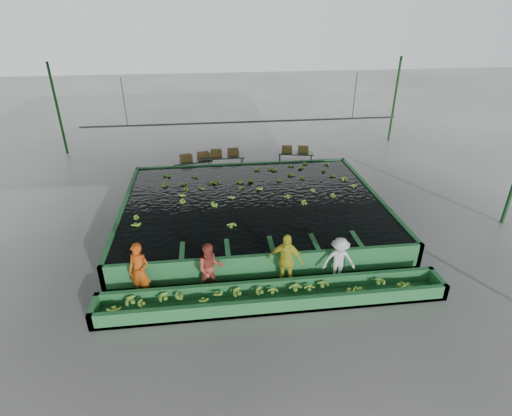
{
  "coord_description": "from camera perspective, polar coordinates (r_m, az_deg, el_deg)",
  "views": [
    {
      "loc": [
        -1.62,
        -12.41,
        7.67
      ],
      "look_at": [
        0.0,
        0.5,
        1.0
      ],
      "focal_mm": 28.0,
      "sensor_mm": 36.0,
      "label": 1
    }
  ],
  "objects": [
    {
      "name": "ground",
      "position": [
        14.68,
        0.24,
        -4.36
      ],
      "size": [
        80.0,
        80.0,
        0.0
      ],
      "primitive_type": "plane",
      "color": "slate",
      "rests_on": "ground"
    },
    {
      "name": "shed_roof",
      "position": [
        12.8,
        0.29,
        15.1
      ],
      "size": [
        20.0,
        22.0,
        0.04
      ],
      "primitive_type": "cube",
      "color": "#9C9DA0",
      "rests_on": "shed_posts"
    },
    {
      "name": "shed_posts",
      "position": [
        13.54,
        0.26,
        4.7
      ],
      "size": [
        20.0,
        22.0,
        5.0
      ],
      "primitive_type": null,
      "color": "#154419",
      "rests_on": "ground"
    },
    {
      "name": "flotation_tank",
      "position": [
        15.76,
        -0.45,
        -0.13
      ],
      "size": [
        10.0,
        8.0,
        0.9
      ],
      "primitive_type": null,
      "color": "#28733A",
      "rests_on": "ground"
    },
    {
      "name": "tank_water",
      "position": [
        15.58,
        -0.46,
        1.17
      ],
      "size": [
        9.7,
        7.7,
        0.0
      ],
      "primitive_type": "cube",
      "color": "black",
      "rests_on": "flotation_tank"
    },
    {
      "name": "sorting_trough",
      "position": [
        11.63,
        2.57,
        -12.53
      ],
      "size": [
        10.0,
        1.0,
        0.5
      ],
      "primitive_type": null,
      "color": "#28733A",
      "rests_on": "ground"
    },
    {
      "name": "cableway_rail",
      "position": [
        18.1,
        -1.81,
        12.17
      ],
      "size": [
        0.08,
        0.08,
        14.0
      ],
      "primitive_type": "cylinder",
      "color": "#59605B",
      "rests_on": "shed_roof"
    },
    {
      "name": "rail_hanger_left",
      "position": [
        18.11,
        -18.32,
        14.13
      ],
      "size": [
        0.04,
        0.04,
        2.0
      ],
      "primitive_type": "cylinder",
      "color": "#59605B",
      "rests_on": "shed_roof"
    },
    {
      "name": "rail_hanger_right",
      "position": [
        18.98,
        13.91,
        15.24
      ],
      "size": [
        0.04,
        0.04,
        2.0
      ],
      "primitive_type": "cylinder",
      "color": "#59605B",
      "rests_on": "shed_roof"
    },
    {
      "name": "worker_a",
      "position": [
        11.95,
        -16.31,
        -8.68
      ],
      "size": [
        0.76,
        0.62,
        1.78
      ],
      "primitive_type": "imported",
      "rotation": [
        0.0,
        0.0,
        -0.35
      ],
      "color": "#C84C10",
      "rests_on": "ground"
    },
    {
      "name": "worker_b",
      "position": [
        11.81,
        -6.54,
        -8.58
      ],
      "size": [
        0.86,
        0.71,
        1.62
      ],
      "primitive_type": "imported",
      "rotation": [
        0.0,
        0.0,
        0.14
      ],
      "color": "#B24337",
      "rests_on": "ground"
    },
    {
      "name": "worker_c",
      "position": [
        11.94,
        4.28,
        -7.51
      ],
      "size": [
        1.13,
        0.83,
        1.78
      ],
      "primitive_type": "imported",
      "rotation": [
        0.0,
        0.0,
        -0.43
      ],
      "color": "yellow",
      "rests_on": "ground"
    },
    {
      "name": "worker_d",
      "position": [
        12.41,
        11.76,
        -7.33
      ],
      "size": [
        1.04,
        0.66,
        1.53
      ],
      "primitive_type": "imported",
      "rotation": [
        0.0,
        0.0,
        -0.1
      ],
      "color": "silver",
      "rests_on": "ground"
    },
    {
      "name": "packing_table_left",
      "position": [
        20.03,
        -8.98,
        5.6
      ],
      "size": [
        1.97,
        1.05,
        0.85
      ],
      "primitive_type": null,
      "rotation": [
        0.0,
        0.0,
        0.17
      ],
      "color": "#59605B",
      "rests_on": "ground"
    },
    {
      "name": "packing_table_mid",
      "position": [
        20.22,
        -4.72,
        6.21
      ],
      "size": [
        2.12,
        0.88,
        0.96
      ],
      "primitive_type": null,
      "rotation": [
        0.0,
        0.0,
        0.02
      ],
      "color": "#59605B",
      "rests_on": "ground"
    },
    {
      "name": "packing_table_right",
      "position": [
        21.09,
        5.64,
        6.87
      ],
      "size": [
        1.93,
        1.11,
        0.82
      ],
      "primitive_type": null,
      "rotation": [
        0.0,
        0.0,
        -0.22
      ],
      "color": "#59605B",
      "rests_on": "ground"
    },
    {
      "name": "box_stack_left",
      "position": [
        19.93,
        -8.71,
        6.82
      ],
      "size": [
        1.5,
        0.83,
        0.31
      ],
      "primitive_type": null,
      "rotation": [
        0.0,
        0.0,
        0.31
      ],
      "color": "brown",
      "rests_on": "packing_table_left"
    },
    {
      "name": "box_stack_mid",
      "position": [
        20.09,
        -4.49,
        7.54
      ],
      "size": [
        1.4,
        0.48,
        0.3
      ],
      "primitive_type": null,
      "rotation": [
        0.0,
        0.0,
        0.07
      ],
      "color": "brown",
      "rests_on": "packing_table_mid"
    },
    {
      "name": "box_stack_right",
      "position": [
        21.0,
        5.58,
        7.99
      ],
      "size": [
        1.41,
        0.62,
        0.29
      ],
      "primitive_type": null,
      "rotation": [
        0.0,
        0.0,
        -0.18
      ],
      "color": "brown",
      "rests_on": "packing_table_right"
    },
    {
      "name": "floating_bananas",
      "position": [
        16.3,
        -0.79,
        2.39
      ],
      "size": [
        8.66,
        5.91,
        0.12
      ],
      "primitive_type": null,
      "color": "#7AB836",
      "rests_on": "tank_water"
    },
    {
      "name": "trough_bananas",
      "position": [
        11.54,
        2.59,
        -11.95
      ],
      "size": [
        8.48,
        0.57,
        0.11
      ],
      "primitive_type": null,
      "color": "#7AB836",
      "rests_on": "sorting_trough"
    }
  ]
}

